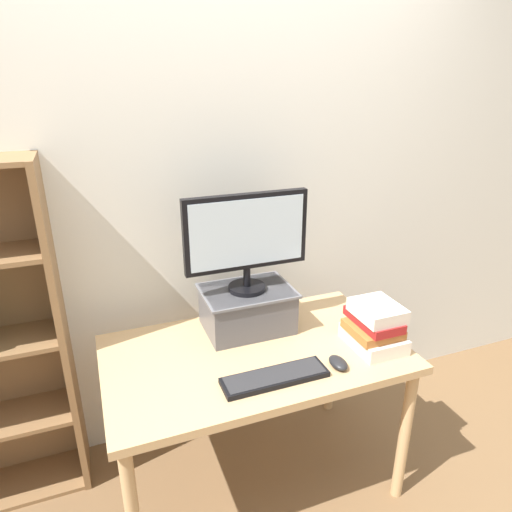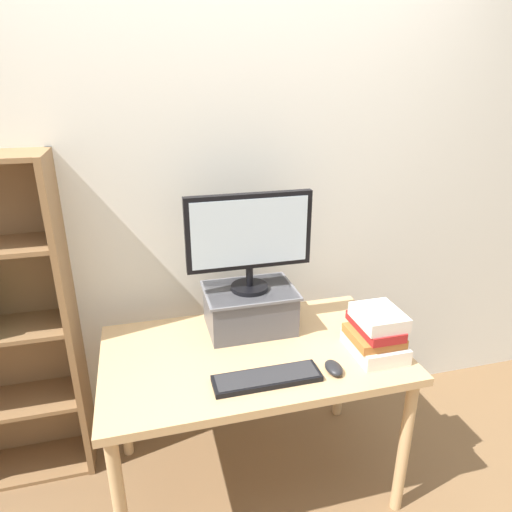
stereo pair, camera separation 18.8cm
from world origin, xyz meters
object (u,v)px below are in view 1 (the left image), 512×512
(riser_box, at_px, (247,308))
(book_stack, at_px, (374,327))
(desk, at_px, (255,366))
(computer_monitor, at_px, (247,236))
(keyboard, at_px, (274,377))
(computer_mouse, at_px, (338,363))

(riser_box, distance_m, book_stack, 0.57)
(desk, xyz_separation_m, computer_monitor, (0.03, 0.19, 0.53))
(computer_monitor, relative_size, keyboard, 1.32)
(riser_box, bearing_deg, computer_monitor, -90.00)
(riser_box, relative_size, computer_monitor, 0.74)
(computer_monitor, xyz_separation_m, keyboard, (-0.04, -0.41, -0.44))
(keyboard, bearing_deg, computer_monitor, 84.57)
(keyboard, distance_m, book_stack, 0.51)
(book_stack, bearing_deg, computer_mouse, -159.50)
(computer_monitor, bearing_deg, keyboard, -95.43)
(computer_monitor, xyz_separation_m, book_stack, (0.46, -0.34, -0.36))
(desk, bearing_deg, keyboard, -91.10)
(desk, bearing_deg, book_stack, -16.56)
(keyboard, height_order, computer_mouse, computer_mouse)
(riser_box, bearing_deg, book_stack, -36.30)
(computer_mouse, distance_m, book_stack, 0.25)
(keyboard, bearing_deg, riser_box, 84.59)
(riser_box, distance_m, keyboard, 0.42)
(computer_monitor, relative_size, computer_mouse, 5.31)
(riser_box, distance_m, computer_monitor, 0.35)
(keyboard, xyz_separation_m, computer_mouse, (0.28, -0.01, 0.01))
(computer_monitor, bearing_deg, desk, -100.34)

